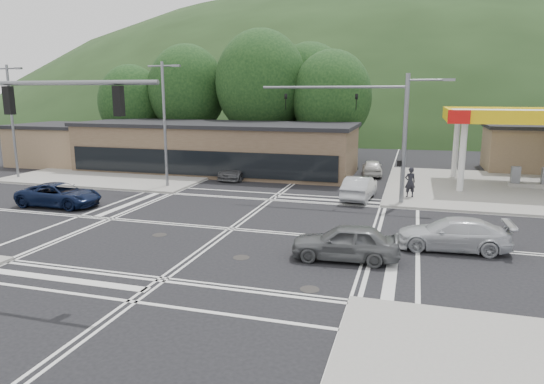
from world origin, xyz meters
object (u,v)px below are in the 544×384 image
(car_queue_b, at_px, (372,168))
(car_northbound, at_px, (239,170))
(car_queue_a, at_px, (359,188))
(car_grey_center, at_px, (345,242))
(car_silver_east, at_px, (452,234))
(car_blue_west, at_px, (59,195))
(pedestrian, at_px, (410,182))

(car_queue_b, relative_size, car_northbound, 0.84)
(car_queue_a, bearing_deg, car_grey_center, 97.99)
(car_silver_east, height_order, car_queue_a, car_queue_a)
(car_silver_east, bearing_deg, car_blue_west, -98.02)
(car_blue_west, bearing_deg, car_queue_b, -47.53)
(car_blue_west, height_order, car_queue_a, car_queue_a)
(car_queue_b, bearing_deg, car_queue_a, 83.50)
(car_blue_west, height_order, pedestrian, pedestrian)
(car_blue_west, xyz_separation_m, car_queue_b, (17.48, 16.74, -0.03))
(car_blue_west, relative_size, car_silver_east, 1.05)
(car_grey_center, xyz_separation_m, car_queue_b, (-0.75, 21.53, -0.08))
(car_grey_center, bearing_deg, car_silver_east, 117.09)
(car_grey_center, height_order, car_northbound, car_grey_center)
(car_queue_a, xyz_separation_m, pedestrian, (3.16, 0.94, 0.37))
(car_blue_west, xyz_separation_m, car_grey_center, (18.23, -4.79, 0.05))
(car_grey_center, relative_size, pedestrian, 2.27)
(car_queue_b, relative_size, pedestrian, 2.03)
(car_blue_west, bearing_deg, car_queue_a, -68.93)
(car_blue_west, height_order, car_northbound, car_blue_west)
(car_grey_center, xyz_separation_m, car_northbound, (-11.01, 17.15, -0.07))
(car_silver_east, xyz_separation_m, car_queue_b, (-5.14, 18.85, -0.03))
(car_northbound, relative_size, pedestrian, 2.41)
(car_grey_center, xyz_separation_m, car_silver_east, (4.38, 2.68, -0.05))
(pedestrian, bearing_deg, car_queue_a, -6.12)
(car_blue_west, bearing_deg, car_silver_east, -96.62)
(car_silver_east, height_order, pedestrian, pedestrian)
(car_blue_west, xyz_separation_m, pedestrian, (20.64, 8.13, 0.42))
(car_silver_east, bearing_deg, car_queue_b, -167.44)
(car_blue_west, relative_size, car_queue_b, 1.28)
(car_queue_b, distance_m, car_northbound, 11.15)
(car_queue_a, height_order, car_northbound, car_queue_a)
(pedestrian, bearing_deg, car_silver_east, 78.25)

